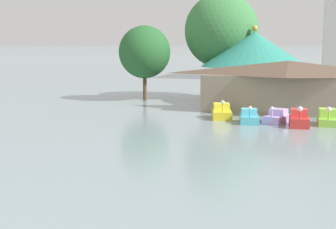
% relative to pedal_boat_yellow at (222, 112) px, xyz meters
% --- Properties ---
extents(pedal_boat_yellow, '(2.37, 3.24, 1.80)m').
position_rel_pedal_boat_yellow_xyz_m(pedal_boat_yellow, '(0.00, 0.00, 0.00)').
color(pedal_boat_yellow, yellow).
rests_on(pedal_boat_yellow, ground).
extents(pedal_boat_cyan, '(2.03, 2.96, 1.61)m').
position_rel_pedal_boat_yellow_xyz_m(pedal_boat_cyan, '(2.74, -1.74, -0.06)').
color(pedal_boat_cyan, '#4CB7CC').
rests_on(pedal_boat_cyan, ground).
extents(pedal_boat_lavender, '(2.26, 3.20, 1.54)m').
position_rel_pedal_boat_yellow_xyz_m(pedal_boat_lavender, '(5.03, -0.92, -0.08)').
color(pedal_boat_lavender, '#B299D8').
rests_on(pedal_boat_lavender, ground).
extents(pedal_boat_red, '(1.78, 2.91, 1.81)m').
position_rel_pedal_boat_yellow_xyz_m(pedal_boat_red, '(6.90, -2.28, 0.03)').
color(pedal_boat_red, red).
rests_on(pedal_boat_red, ground).
extents(pedal_boat_lime, '(1.75, 3.00, 1.67)m').
position_rel_pedal_boat_yellow_xyz_m(pedal_boat_lime, '(9.13, -0.67, -0.02)').
color(pedal_boat_lime, '#8CCC3F').
rests_on(pedal_boat_lime, ground).
extents(boathouse, '(17.75, 6.24, 5.08)m').
position_rel_pedal_boat_yellow_xyz_m(boathouse, '(5.45, 5.93, 2.11)').
color(boathouse, gray).
rests_on(boathouse, ground).
extents(green_roof_pavilion, '(12.18, 12.18, 8.79)m').
position_rel_pedal_boat_yellow_xyz_m(green_roof_pavilion, '(1.11, 13.30, 4.15)').
color(green_roof_pavilion, '#993328').
rests_on(green_roof_pavilion, ground).
extents(shoreline_tree_tall_left, '(6.09, 6.09, 8.84)m').
position_rel_pedal_boat_yellow_xyz_m(shoreline_tree_tall_left, '(-11.47, 11.18, 5.18)').
color(shoreline_tree_tall_left, brown).
rests_on(shoreline_tree_tall_left, ground).
extents(shoreline_tree_mid, '(8.95, 8.95, 12.78)m').
position_rel_pedal_boat_yellow_xyz_m(shoreline_tree_mid, '(-3.23, 15.91, 7.71)').
color(shoreline_tree_mid, brown).
rests_on(shoreline_tree_mid, ground).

